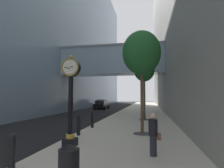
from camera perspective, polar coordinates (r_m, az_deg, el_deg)
ground_plane at (r=29.20m, az=2.38°, el=-8.34°), size 110.00×110.00×0.00m
sidewalk_right at (r=31.88m, az=9.00°, el=-7.78°), size 6.46×80.00×0.14m
building_block_left at (r=38.59m, az=-15.92°, el=18.74°), size 23.36×80.00×34.16m
building_block_right at (r=35.79m, az=22.11°, el=21.53°), size 9.00×80.00×34.91m
street_clock at (r=8.77m, az=-12.38°, el=-3.47°), size 0.84×0.55×4.11m
bollard_nearest at (r=6.57m, az=-28.00°, el=-17.61°), size 0.22×0.22×1.15m
bollard_third at (r=11.19m, az=-10.06°, el=-11.99°), size 0.22×0.22×1.15m
bollard_fourth at (r=13.71m, az=-5.96°, el=-10.48°), size 0.22×0.22×1.15m
street_tree_near at (r=11.76m, az=8.90°, el=9.16°), size 2.33×2.33×6.21m
street_tree_mid_near at (r=18.51m, az=9.69°, el=4.16°), size 2.01×2.01×5.95m
trash_bin at (r=5.17m, az=-12.91°, el=-22.65°), size 0.53×0.53×1.05m
pedestrian_walking at (r=7.48m, az=12.36°, el=-14.38°), size 0.48×0.38×1.59m
car_black_near at (r=34.54m, az=-3.17°, el=-6.31°), size 2.22×4.44×1.60m
car_blue_mid at (r=40.92m, az=-2.98°, el=-5.88°), size 2.16×4.36×1.65m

